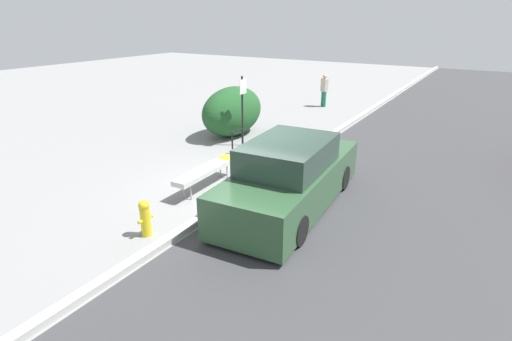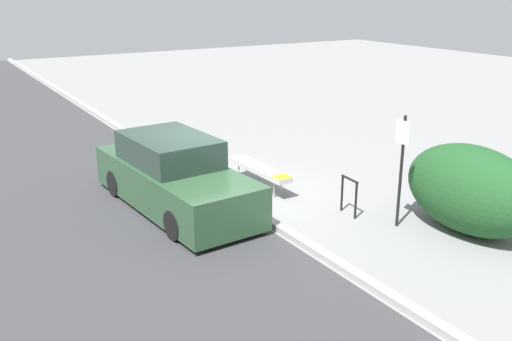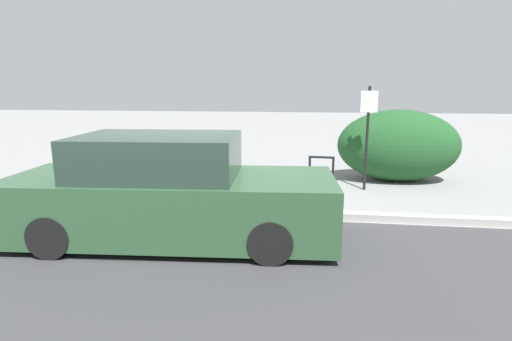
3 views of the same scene
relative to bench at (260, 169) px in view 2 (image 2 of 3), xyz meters
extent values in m
plane|color=gray|center=(0.25, -1.02, -0.46)|extent=(60.00, 60.00, 0.00)
cube|color=#A8A8A3|center=(0.25, -1.02, -0.39)|extent=(60.00, 0.20, 0.13)
cylinder|color=#99999E|center=(-0.78, -0.13, -0.26)|extent=(0.04, 0.04, 0.40)
cylinder|color=#99999E|center=(0.77, -0.08, -0.26)|extent=(0.04, 0.04, 0.40)
cylinder|color=#99999E|center=(-0.79, 0.08, -0.26)|extent=(0.04, 0.04, 0.40)
cylinder|color=#99999E|center=(0.76, 0.13, -0.26)|extent=(0.04, 0.04, 0.40)
cube|color=silver|center=(-0.01, 0.00, 0.00)|extent=(2.22, 0.46, 0.13)
cube|color=yellow|center=(0.92, 0.03, 0.07)|extent=(0.37, 0.40, 0.01)
cylinder|color=black|center=(2.21, 0.73, -0.06)|extent=(0.05, 0.05, 0.80)
cylinder|color=black|center=(2.71, 0.69, -0.06)|extent=(0.05, 0.05, 0.80)
cylinder|color=black|center=(2.46, 0.71, 0.34)|extent=(0.55, 0.09, 0.05)
cylinder|color=black|center=(3.45, 1.16, 0.69)|extent=(0.06, 0.06, 2.30)
cube|color=white|center=(3.45, 1.12, 1.51)|extent=(0.36, 0.02, 0.46)
cylinder|color=gold|center=(-2.52, -0.46, -0.16)|extent=(0.20, 0.20, 0.60)
sphere|color=gold|center=(-2.52, -0.46, 0.20)|extent=(0.22, 0.22, 0.22)
cylinder|color=gold|center=(-2.66, -0.46, -0.10)|extent=(0.08, 0.07, 0.07)
cylinder|color=gold|center=(-2.38, -0.46, -0.10)|extent=(0.08, 0.07, 0.07)
ellipsoid|color=#1E4C23|center=(4.34, 2.17, 0.42)|extent=(2.91, 1.62, 1.75)
cylinder|color=black|center=(1.60, -1.39, -0.16)|extent=(0.61, 0.22, 0.60)
cylinder|color=black|center=(1.71, -2.98, -0.16)|extent=(0.61, 0.22, 0.60)
cylinder|color=black|center=(-1.37, -1.59, -0.16)|extent=(0.61, 0.22, 0.60)
cylinder|color=black|center=(-1.26, -3.17, -0.16)|extent=(0.61, 0.22, 0.60)
cube|color=#2D5133|center=(0.17, -2.28, 0.09)|extent=(4.90, 2.04, 0.89)
cube|color=#253930|center=(-0.02, -2.30, 0.82)|extent=(2.40, 1.70, 0.62)
camera|label=1|loc=(-7.32, -5.91, 3.60)|focal=28.00mm
camera|label=2|loc=(11.11, -6.88, 4.21)|focal=40.00mm
camera|label=3|loc=(2.16, -7.84, 1.83)|focal=28.00mm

